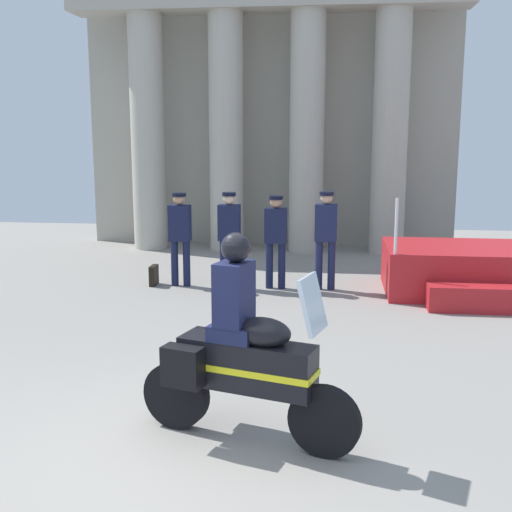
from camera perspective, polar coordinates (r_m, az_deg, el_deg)
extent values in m
plane|color=gray|center=(5.71, -9.42, -18.09)|extent=(28.00, 28.00, 0.00)
cube|color=#A49F91|center=(16.06, 1.29, 13.12)|extent=(8.85, 0.30, 6.76)
cylinder|color=#B2AD9E|center=(15.58, -9.43, 10.46)|extent=(0.78, 0.78, 5.36)
cylinder|color=#B2AD9E|center=(15.18, -2.61, 10.58)|extent=(0.78, 0.78, 5.36)
cylinder|color=#B2AD9E|center=(14.99, 4.48, 10.56)|extent=(0.78, 0.78, 5.36)
cylinder|color=#B2AD9E|center=(15.03, 11.63, 10.37)|extent=(0.78, 0.78, 5.36)
cube|color=#B21E23|center=(11.78, 17.33, -1.13)|extent=(2.52, 1.85, 0.81)
cube|color=#B21E23|center=(10.70, 18.39, -3.48)|extent=(1.38, 0.50, 0.40)
cylinder|color=silver|center=(10.64, 12.15, 2.56)|extent=(0.05, 0.05, 0.90)
cylinder|color=#141938|center=(11.82, -7.12, -0.63)|extent=(0.13, 0.13, 0.83)
cylinder|color=#141938|center=(11.77, -6.08, -0.65)|extent=(0.13, 0.13, 0.83)
cube|color=#141938|center=(11.67, -6.68, 2.89)|extent=(0.39, 0.23, 0.64)
sphere|color=tan|center=(11.62, -6.73, 4.96)|extent=(0.21, 0.21, 0.21)
cylinder|color=black|center=(11.61, -6.74, 5.35)|extent=(0.24, 0.24, 0.06)
cylinder|color=#141938|center=(11.63, -2.86, -0.68)|extent=(0.13, 0.13, 0.85)
cylinder|color=#141938|center=(11.60, -1.79, -0.71)|extent=(0.13, 0.13, 0.85)
cube|color=#141938|center=(11.49, -2.36, 2.93)|extent=(0.39, 0.23, 0.64)
sphere|color=beige|center=(11.44, -2.37, 5.03)|extent=(0.21, 0.21, 0.21)
cylinder|color=black|center=(11.43, -2.38, 5.43)|extent=(0.24, 0.24, 0.06)
cylinder|color=#141938|center=(11.55, 1.18, -0.83)|extent=(0.13, 0.13, 0.82)
cylinder|color=#141938|center=(11.53, 2.27, -0.86)|extent=(0.13, 0.13, 0.82)
cube|color=#141938|center=(11.41, 1.74, 2.68)|extent=(0.39, 0.23, 0.61)
sphere|color=tan|center=(11.36, 1.75, 4.74)|extent=(0.21, 0.21, 0.21)
cylinder|color=black|center=(11.35, 1.76, 5.13)|extent=(0.24, 0.24, 0.06)
cylinder|color=#191E42|center=(11.50, 5.51, -0.81)|extent=(0.13, 0.13, 0.87)
cylinder|color=#191E42|center=(11.50, 6.61, -0.83)|extent=(0.13, 0.13, 0.87)
cube|color=#191E42|center=(11.37, 6.14, 2.91)|extent=(0.39, 0.23, 0.65)
sphere|color=tan|center=(11.32, 6.18, 5.05)|extent=(0.21, 0.21, 0.21)
cylinder|color=black|center=(11.32, 6.19, 5.45)|extent=(0.24, 0.24, 0.06)
cylinder|color=black|center=(5.76, 6.00, -14.18)|extent=(0.64, 0.28, 0.64)
cylinder|color=black|center=(6.30, -6.97, -11.94)|extent=(0.65, 0.32, 0.64)
cube|color=black|center=(5.84, -0.81, -9.50)|extent=(1.28, 0.66, 0.44)
ellipsoid|color=black|center=(5.68, 0.57, -6.69)|extent=(0.59, 0.46, 0.26)
cube|color=yellow|center=(5.85, -0.81, -9.69)|extent=(1.30, 0.68, 0.06)
cube|color=silver|center=(5.44, 4.96, -4.22)|extent=(0.27, 0.43, 0.47)
cube|color=black|center=(6.27, -4.05, -8.09)|extent=(0.40, 0.28, 0.36)
cube|color=black|center=(5.84, -6.42, -9.58)|extent=(0.40, 0.28, 0.36)
cube|color=#191E42|center=(5.79, -1.91, -6.65)|extent=(0.48, 0.44, 0.14)
cube|color=#191E42|center=(5.70, -1.93, -3.29)|extent=(0.35, 0.42, 0.56)
sphere|color=black|center=(5.60, -1.78, 0.76)|extent=(0.26, 0.26, 0.26)
cube|color=black|center=(11.96, -8.92, -1.69)|extent=(0.10, 0.32, 0.36)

